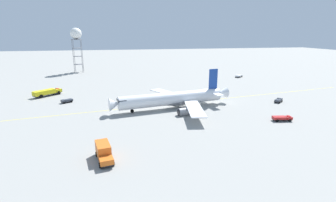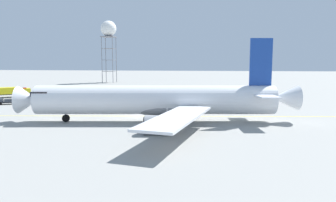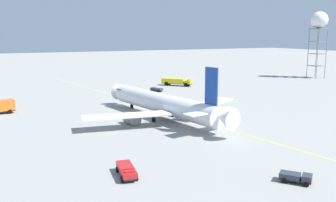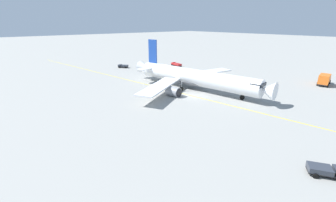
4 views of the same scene
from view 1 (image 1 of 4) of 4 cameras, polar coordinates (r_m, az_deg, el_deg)
ground_plane at (r=87.07m, az=-2.33°, el=-0.92°), size 600.00×600.00×0.00m
airliner_main at (r=82.71m, az=1.14°, el=0.44°), size 38.01×40.89×12.29m
fire_tender_truck at (r=109.76m, az=-25.47°, el=1.80°), size 9.41×9.94×2.50m
baggage_truck_truck at (r=98.58m, az=23.49°, el=0.15°), size 3.63×4.01×1.22m
ops_pickup_truck at (r=78.24m, az=24.16°, el=-3.51°), size 2.77×5.50×1.41m
catering_truck_truck at (r=51.77m, az=-14.19°, el=-10.91°), size 7.51×3.79×3.10m
pushback_tug_truck at (r=147.25m, az=15.55°, el=5.46°), size 4.90×5.21×1.30m
baggage_truck_truck_extra at (r=96.71m, az=-21.71°, el=0.07°), size 3.49×4.14×1.22m
radar_tower at (r=168.31m, az=-19.90°, el=13.75°), size 6.74×6.74×26.83m
taxiway_centreline at (r=87.23m, az=-1.69°, el=-0.88°), size 25.03×164.37×0.01m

